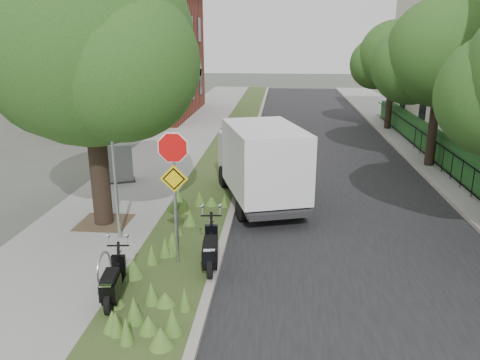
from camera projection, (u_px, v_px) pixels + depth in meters
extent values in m
plane|color=#4C5147|center=(235.00, 282.00, 10.28)|extent=(120.00, 120.00, 0.00)
cube|color=gray|center=(160.00, 160.00, 20.13)|extent=(3.50, 60.00, 0.12)
cube|color=#35481F|center=(223.00, 162.00, 19.90)|extent=(2.00, 60.00, 0.12)
cube|color=#9E9991|center=(246.00, 162.00, 19.82)|extent=(0.20, 60.00, 0.13)
cube|color=black|center=(330.00, 165.00, 19.54)|extent=(7.00, 60.00, 0.01)
cube|color=#9E9991|center=(416.00, 166.00, 19.23)|extent=(0.20, 60.00, 0.13)
cube|color=gray|center=(458.00, 167.00, 19.09)|extent=(3.20, 60.00, 0.12)
cylinder|color=black|center=(97.00, 145.00, 12.58)|extent=(0.52, 0.52, 4.48)
sphere|color=#204B19|center=(87.00, 40.00, 11.78)|extent=(5.40, 5.40, 5.40)
sphere|color=#204B19|center=(59.00, 65.00, 12.85)|extent=(4.05, 4.05, 4.05)
sphere|color=#204B19|center=(122.00, 64.00, 11.20)|extent=(3.78, 3.78, 3.78)
cube|color=#473828|center=(104.00, 222.00, 13.24)|extent=(1.40, 1.40, 0.01)
cylinder|color=#A5A8AD|center=(114.00, 164.00, 11.63)|extent=(0.08, 0.08, 4.00)
torus|color=#A5A8AD|center=(104.00, 269.00, 9.78)|extent=(0.05, 0.77, 0.77)
cube|color=#A5A8AD|center=(99.00, 294.00, 9.55)|extent=(0.06, 0.06, 0.04)
cube|color=#A5A8AD|center=(111.00, 276.00, 10.23)|extent=(0.06, 0.06, 0.04)
cylinder|color=#A5A8AD|center=(175.00, 202.00, 10.49)|extent=(0.07, 0.07, 3.00)
cylinder|color=red|center=(173.00, 148.00, 10.09)|extent=(0.86, 0.03, 0.86)
cylinder|color=white|center=(173.00, 147.00, 10.10)|extent=(0.94, 0.02, 0.94)
cube|color=yellow|center=(174.00, 179.00, 10.30)|extent=(0.64, 0.03, 0.64)
cube|color=black|center=(436.00, 142.00, 18.88)|extent=(0.04, 24.00, 0.04)
cube|color=black|center=(434.00, 161.00, 19.11)|extent=(0.04, 24.00, 0.04)
cylinder|color=black|center=(435.00, 153.00, 19.01)|extent=(0.03, 0.03, 1.00)
cube|color=#18441A|center=(453.00, 152.00, 18.94)|extent=(1.00, 24.00, 1.10)
cube|color=#2D2D33|center=(467.00, 60.00, 17.86)|extent=(0.25, 26.00, 0.60)
cube|color=maroon|center=(124.00, 55.00, 30.83)|extent=(9.00, 10.00, 8.00)
cylinder|color=black|center=(434.00, 116.00, 18.58)|extent=(0.36, 0.36, 4.03)
sphere|color=#204B19|center=(442.00, 52.00, 17.86)|extent=(4.20, 4.20, 4.20)
sphere|color=#204B19|center=(411.00, 65.00, 18.69)|extent=(3.15, 3.15, 3.15)
sphere|color=#204B19|center=(469.00, 64.00, 17.41)|extent=(2.94, 2.94, 2.94)
cylinder|color=black|center=(390.00, 96.00, 26.25)|extent=(0.36, 0.36, 3.64)
sphere|color=#204B19|center=(394.00, 56.00, 25.60)|extent=(3.80, 3.80, 3.80)
sphere|color=#204B19|center=(375.00, 64.00, 26.35)|extent=(2.85, 2.85, 2.85)
sphere|color=#204B19|center=(410.00, 63.00, 25.20)|extent=(2.66, 2.66, 2.66)
cylinder|color=black|center=(121.00, 275.00, 9.86)|extent=(0.15, 0.46, 0.45)
cylinder|color=black|center=(109.00, 303.00, 8.84)|extent=(0.15, 0.46, 0.45)
cube|color=black|center=(115.00, 289.00, 9.30)|extent=(0.41, 1.02, 0.16)
cube|color=black|center=(110.00, 287.00, 8.95)|extent=(0.37, 0.59, 0.35)
cube|color=black|center=(110.00, 276.00, 8.93)|extent=(0.32, 0.55, 0.10)
cylinder|color=black|center=(212.00, 245.00, 11.26)|extent=(0.17, 0.50, 0.49)
cylinder|color=black|center=(210.00, 268.00, 10.14)|extent=(0.17, 0.50, 0.49)
cube|color=black|center=(211.00, 256.00, 10.64)|extent=(0.44, 1.12, 0.17)
cube|color=black|center=(210.00, 253.00, 10.26)|extent=(0.41, 0.65, 0.38)
cube|color=black|center=(210.00, 242.00, 10.23)|extent=(0.34, 0.59, 0.11)
cube|color=#262628|center=(260.00, 190.00, 14.98)|extent=(3.14, 5.13, 0.16)
cube|color=#B7BABC|center=(247.00, 153.00, 16.49)|extent=(2.15, 1.76, 1.45)
cube|color=white|center=(264.00, 159.00, 14.18)|extent=(2.92, 3.88, 2.00)
cube|color=#262628|center=(121.00, 180.00, 17.03)|extent=(1.21, 1.02, 0.05)
cube|color=slate|center=(119.00, 163.00, 16.84)|extent=(1.06, 0.87, 1.37)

